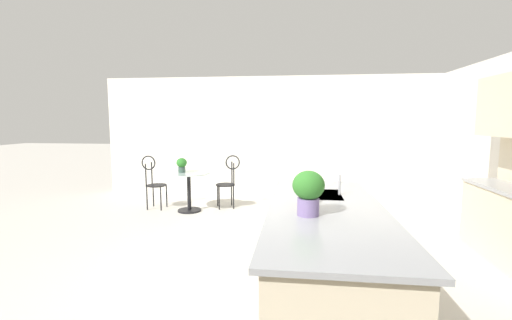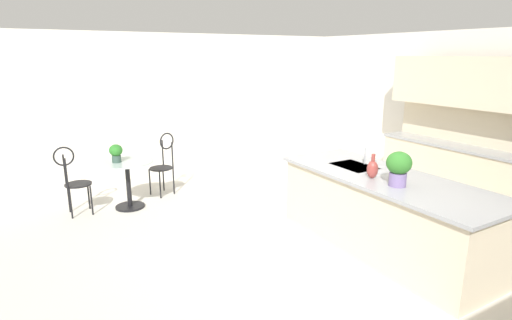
{
  "view_description": "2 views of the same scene",
  "coord_description": "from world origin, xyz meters",
  "px_view_note": "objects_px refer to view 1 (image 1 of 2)",
  "views": [
    {
      "loc": [
        3.45,
        0.58,
        1.72
      ],
      "look_at": [
        -1.15,
        0.01,
        1.18
      ],
      "focal_mm": 23.83,
      "sensor_mm": 36.0,
      "label": 1
    },
    {
      "loc": [
        3.49,
        -2.83,
        2.32
      ],
      "look_at": [
        -1.36,
        0.04,
        0.86
      ],
      "focal_mm": 28.79,
      "sensor_mm": 36.0,
      "label": 2
    }
  ],
  "objects_px": {
    "chair_near_window": "(228,179)",
    "chair_by_island": "(154,180)",
    "vase_on_counter": "(305,194)",
    "potted_plant_counter_near": "(308,190)",
    "potted_plant_on_table": "(182,164)",
    "bistro_table": "(189,188)"
  },
  "relations": [
    {
      "from": "chair_near_window",
      "to": "vase_on_counter",
      "type": "xyz_separation_m",
      "value": [
        3.29,
        1.43,
        0.46
      ]
    },
    {
      "from": "bistro_table",
      "to": "potted_plant_on_table",
      "type": "bearing_deg",
      "value": -98.69
    },
    {
      "from": "potted_plant_on_table",
      "to": "bistro_table",
      "type": "bearing_deg",
      "value": 81.31
    },
    {
      "from": "chair_near_window",
      "to": "vase_on_counter",
      "type": "relative_size",
      "value": 3.62
    },
    {
      "from": "potted_plant_on_table",
      "to": "vase_on_counter",
      "type": "height_order",
      "value": "vase_on_counter"
    },
    {
      "from": "chair_by_island",
      "to": "potted_plant_on_table",
      "type": "height_order",
      "value": "chair_by_island"
    },
    {
      "from": "bistro_table",
      "to": "vase_on_counter",
      "type": "xyz_separation_m",
      "value": [
        2.92,
        2.11,
        0.58
      ]
    },
    {
      "from": "chair_near_window",
      "to": "potted_plant_counter_near",
      "type": "distance_m",
      "value": 3.96
    },
    {
      "from": "potted_plant_on_table",
      "to": "potted_plant_counter_near",
      "type": "bearing_deg",
      "value": 34.6
    },
    {
      "from": "chair_by_island",
      "to": "potted_plant_counter_near",
      "type": "height_order",
      "value": "potted_plant_counter_near"
    },
    {
      "from": "chair_near_window",
      "to": "potted_plant_counter_near",
      "type": "relative_size",
      "value": 2.72
    },
    {
      "from": "chair_near_window",
      "to": "chair_by_island",
      "type": "xyz_separation_m",
      "value": [
        0.24,
        -1.43,
        0.0
      ]
    },
    {
      "from": "chair_near_window",
      "to": "potted_plant_counter_near",
      "type": "height_order",
      "value": "potted_plant_counter_near"
    },
    {
      "from": "potted_plant_on_table",
      "to": "vase_on_counter",
      "type": "xyz_separation_m",
      "value": [
        2.94,
        2.25,
        0.13
      ]
    },
    {
      "from": "potted_plant_counter_near",
      "to": "bistro_table",
      "type": "bearing_deg",
      "value": -146.89
    },
    {
      "from": "bistro_table",
      "to": "potted_plant_on_table",
      "type": "relative_size",
      "value": 2.91
    },
    {
      "from": "chair_by_island",
      "to": "vase_on_counter",
      "type": "bearing_deg",
      "value": 43.26
    },
    {
      "from": "potted_plant_counter_near",
      "to": "vase_on_counter",
      "type": "xyz_separation_m",
      "value": [
        -0.35,
        -0.02,
        -0.11
      ]
    },
    {
      "from": "chair_near_window",
      "to": "potted_plant_on_table",
      "type": "height_order",
      "value": "chair_near_window"
    },
    {
      "from": "potted_plant_on_table",
      "to": "chair_near_window",
      "type": "bearing_deg",
      "value": 112.61
    },
    {
      "from": "chair_near_window",
      "to": "chair_by_island",
      "type": "bearing_deg",
      "value": -80.32
    },
    {
      "from": "chair_near_window",
      "to": "vase_on_counter",
      "type": "bearing_deg",
      "value": 23.5
    }
  ]
}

